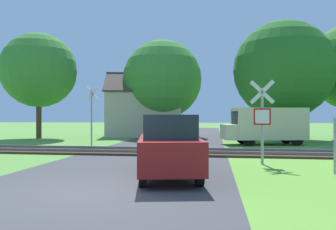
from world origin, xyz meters
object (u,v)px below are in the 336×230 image
object	(u,v)px
tree_center	(162,80)
mail_truck	(266,124)
stop_sign_near	(262,117)
parked_car	(169,146)
house	(143,112)
tree_left	(39,70)
tree_right	(283,70)
crossing_sign_far	(92,112)

from	to	relation	value
tree_center	mail_truck	xyz separation A→B (m)	(7.60, -7.59, -3.69)
stop_sign_near	parked_car	size ratio (longest dim) A/B	0.72
house	tree_left	xyz separation A→B (m)	(-7.33, -4.77, 3.27)
parked_car	house	bearing A→B (deg)	93.58
stop_sign_near	mail_truck	bearing A→B (deg)	-91.05
stop_sign_near	tree_left	size ratio (longest dim) A/B	0.37
house	parked_car	bearing A→B (deg)	-87.83
house	tree_left	distance (m)	9.34
tree_right	mail_truck	size ratio (longest dim) A/B	1.68
tree_right	tree_left	bearing A→B (deg)	-177.55
stop_sign_near	tree_center	size ratio (longest dim) A/B	0.36
mail_truck	tree_right	bearing A→B (deg)	-34.69
house	mail_truck	bearing A→B (deg)	-53.50
house	tree_right	bearing A→B (deg)	-31.65
tree_center	parked_car	world-z (taller)	tree_center
tree_right	parked_car	size ratio (longest dim) A/B	2.05
crossing_sign_far	mail_truck	xyz separation A→B (m)	(9.90, 3.07, -0.74)
tree_right	parked_car	distance (m)	17.31
crossing_sign_far	mail_truck	distance (m)	10.39
crossing_sign_far	tree_left	xyz separation A→B (m)	(-6.90, 6.57, 3.37)
stop_sign_near	crossing_sign_far	world-z (taller)	crossing_sign_far
tree_center	tree_right	xyz separation A→B (m)	(9.49, -3.29, 0.18)
mail_truck	parked_car	bearing A→B (deg)	147.60
mail_truck	tree_left	bearing A→B (deg)	67.20
stop_sign_near	tree_right	xyz separation A→B (m)	(3.27, 12.70, 3.41)
stop_sign_near	parked_car	xyz separation A→B (m)	(-3.01, -2.86, -0.80)
tree_center	tree_left	world-z (taller)	tree_center
tree_right	parked_car	world-z (taller)	tree_right
house	mail_truck	world-z (taller)	house
crossing_sign_far	tree_right	size ratio (longest dim) A/B	0.39
tree_right	mail_truck	bearing A→B (deg)	-113.65
mail_truck	parked_car	world-z (taller)	mail_truck
tree_left	tree_right	distance (m)	18.70
tree_left	parked_car	world-z (taller)	tree_left
parked_car	mail_truck	bearing A→B (deg)	57.70
house	tree_right	distance (m)	12.40
tree_center	house	bearing A→B (deg)	159.80
tree_right	house	bearing A→B (deg)	160.70
tree_left	mail_truck	xyz separation A→B (m)	(16.79, -3.50, -4.11)
tree_left	mail_truck	bearing A→B (deg)	-11.76
crossing_sign_far	house	xyz separation A→B (m)	(0.43, 11.34, 0.10)
stop_sign_near	tree_left	bearing A→B (deg)	-29.34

